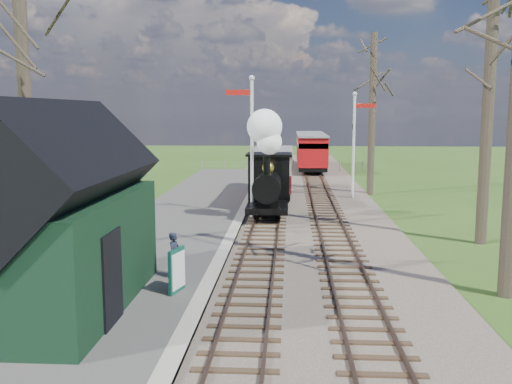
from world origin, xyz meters
The scene contains 18 objects.
distant_hills centered at (1.40, 64.38, -16.21)m, with size 114.40×48.00×22.02m.
ballast_bed centered at (1.30, 22.00, 0.05)m, with size 8.00×60.00×0.10m, color brown.
track_near centered at (0.00, 22.00, 0.10)m, with size 1.60×60.00×0.15m.
track_far centered at (2.60, 22.00, 0.10)m, with size 1.60×60.00×0.15m.
platform centered at (-3.50, 14.00, 0.10)m, with size 5.00×44.00×0.20m, color #474442.
coping_strip centered at (-1.20, 14.00, 0.10)m, with size 0.40×44.00×0.21m, color #B2AD9E.
station_shed centered at (-4.30, 4.00, 2.27)m, with size 3.25×6.30×4.78m.
semaphore_near centered at (-0.77, 16.00, 3.62)m, with size 1.22×0.24×6.22m.
semaphore_far centered at (4.37, 22.00, 3.35)m, with size 1.22×0.24×5.72m.
bare_trees centered at (1.33, 10.10, 5.21)m, with size 15.51×22.39×12.00m.
fence_line centered at (0.30, 36.00, 0.55)m, with size 12.60×0.08×1.00m.
locomotive centered at (-0.01, 16.20, 2.12)m, with size 1.84×4.30×4.61m.
coach centered at (0.00, 22.27, 1.55)m, with size 2.15×7.37×2.26m.
red_carriage_a centered at (2.60, 34.91, 1.62)m, with size 2.26×5.59×2.38m.
red_carriage_b centered at (2.60, 40.41, 1.62)m, with size 2.26×5.59×2.38m.
sign_board centered at (-1.85, 5.24, 0.76)m, with size 0.29×0.75×1.12m.
bench centered at (-3.41, 6.60, 0.58)m, with size 0.52×1.44×0.81m.
person centered at (-2.18, 6.52, 0.82)m, with size 0.45×0.30×1.24m, color #1A1F2F.
Camera 1 is at (0.95, -8.45, 4.70)m, focal length 40.00 mm.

